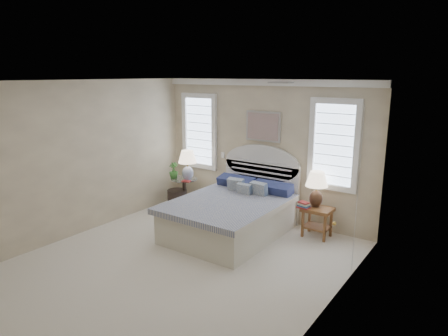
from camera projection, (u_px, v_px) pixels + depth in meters
floor at (180, 263)px, 6.05m from camera, size 4.50×5.00×0.01m
ceiling at (175, 81)px, 5.43m from camera, size 4.50×5.00×0.01m
wall_back at (263, 150)px, 7.73m from camera, size 4.50×0.02×2.70m
wall_left at (81, 158)px, 6.99m from camera, size 0.02×5.00×2.70m
wall_right at (328, 206)px, 4.48m from camera, size 0.02×5.00×2.70m
crown_molding at (264, 82)px, 7.40m from camera, size 4.50×0.08×0.12m
hvac_vent at (281, 82)px, 5.40m from camera, size 0.30×0.20×0.02m
switch_plate at (223, 155)px, 8.29m from camera, size 0.08×0.01×0.12m
window_left at (200, 131)px, 8.52m from camera, size 0.90×0.06×1.60m
window_right at (334, 145)px, 6.87m from camera, size 0.90×0.06×1.60m
painting at (263, 126)px, 7.59m from camera, size 0.74×0.04×0.58m
closet_door at (358, 193)px, 5.48m from camera, size 0.02×1.80×2.40m
bed at (233, 212)px, 7.12m from camera, size 1.72×2.28×1.47m
side_table_left at (184, 190)px, 8.51m from camera, size 0.56×0.56×0.63m
nightstand_right at (317, 216)px, 6.94m from camera, size 0.50×0.40×0.53m
floor_pot at (177, 198)px, 8.56m from camera, size 0.52×0.52×0.38m
lamp_left at (188, 162)px, 8.28m from camera, size 0.50×0.50×0.63m
lamp_right at (317, 185)px, 6.91m from camera, size 0.44×0.44×0.64m
potted_plant at (174, 170)px, 8.44m from camera, size 0.24×0.24×0.34m
books_left at (186, 181)px, 8.21m from camera, size 0.21×0.19×0.02m
books_right at (304, 205)px, 6.89m from camera, size 0.23×0.19×0.11m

